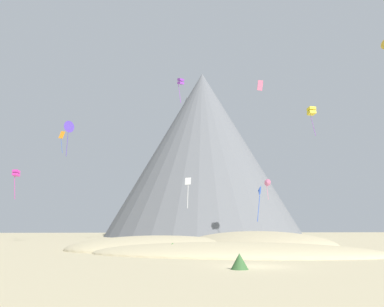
{
  "coord_description": "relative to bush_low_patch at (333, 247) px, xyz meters",
  "views": [
    {
      "loc": [
        -8.06,
        -26.14,
        2.41
      ],
      "look_at": [
        3.42,
        48.54,
        16.25
      ],
      "focal_mm": 38.2,
      "sensor_mm": 36.0,
      "label": 1
    }
  ],
  "objects": [
    {
      "name": "ground_plane",
      "position": [
        -15.58,
        -19.6,
        -0.26
      ],
      "size": [
        400.0,
        400.0,
        0.0
      ],
      "primitive_type": "plane",
      "color": "beige"
    },
    {
      "name": "dune_foreground_left",
      "position": [
        -13.8,
        -7.79,
        -0.26
      ],
      "size": [
        30.78,
        22.15,
        2.26
      ],
      "primitive_type": "ellipsoid",
      "rotation": [
        0.0,
        0.0,
        2.79
      ],
      "color": "beige",
      "rests_on": "ground_plane"
    },
    {
      "name": "dune_foreground_right",
      "position": [
        -7.05,
        6.43,
        -0.26
      ],
      "size": [
        19.44,
        25.15,
        4.08
      ],
      "primitive_type": "ellipsoid",
      "rotation": [
        0.0,
        0.0,
        1.58
      ],
      "color": "#CCBA8E",
      "rests_on": "ground_plane"
    },
    {
      "name": "dune_midground",
      "position": [
        -20.04,
        4.17,
        -0.26
      ],
      "size": [
        28.62,
        27.3,
        3.09
      ],
      "primitive_type": "ellipsoid",
      "rotation": [
        0.0,
        0.0,
        0.55
      ],
      "color": "beige",
      "rests_on": "ground_plane"
    },
    {
      "name": "bush_low_patch",
      "position": [
        0.0,
        0.0,
        0.0
      ],
      "size": [
        2.77,
        2.77,
        0.53
      ],
      "primitive_type": "cone",
      "rotation": [
        0.0,
        0.0,
        2.61
      ],
      "color": "#668C4C",
      "rests_on": "ground_plane"
    },
    {
      "name": "bush_near_right",
      "position": [
        -24.11,
        -0.44,
        0.15
      ],
      "size": [
        1.43,
        1.43,
        0.82
      ],
      "primitive_type": "cone",
      "rotation": [
        0.0,
        0.0,
        1.02
      ],
      "color": "#668C4C",
      "rests_on": "ground_plane"
    },
    {
      "name": "bush_near_left",
      "position": [
        -8.19,
        -3.8,
        0.1
      ],
      "size": [
        2.34,
        2.34,
        0.72
      ],
      "primitive_type": "cone",
      "rotation": [
        0.0,
        0.0,
        1.35
      ],
      "color": "#668C4C",
      "rests_on": "ground_plane"
    },
    {
      "name": "bush_scatter_east",
      "position": [
        -19.62,
        -7.78,
        0.28
      ],
      "size": [
        2.43,
        2.43,
        1.09
      ],
      "primitive_type": "cone",
      "rotation": [
        0.0,
        0.0,
        1.59
      ],
      "color": "#568442",
      "rests_on": "ground_plane"
    },
    {
      "name": "bush_ridge_crest",
      "position": [
        -17.06,
        -21.47,
        0.21
      ],
      "size": [
        1.07,
        1.07,
        0.94
      ],
      "primitive_type": "cone",
      "rotation": [
        0.0,
        0.0,
        1.56
      ],
      "color": "#386633",
      "rests_on": "ground_plane"
    },
    {
      "name": "rock_massif",
      "position": [
        -2.16,
        76.44,
        23.97
      ],
      "size": [
        77.08,
        77.08,
        51.16
      ],
      "color": "slate",
      "rests_on": "ground_plane"
    },
    {
      "name": "kite_indigo_mid",
      "position": [
        -33.88,
        22.12,
        18.58
      ],
      "size": [
        1.75,
        1.58,
        5.96
      ],
      "rotation": [
        0.0,
        0.0,
        3.85
      ],
      "color": "#5138B2"
    },
    {
      "name": "kite_violet_high",
      "position": [
        -14.5,
        28.01,
        29.71
      ],
      "size": [
        1.33,
        1.37,
        5.02
      ],
      "rotation": [
        0.0,
        0.0,
        0.48
      ],
      "color": "purple"
    },
    {
      "name": "kite_magenta_low",
      "position": [
        -41.82,
        23.16,
        10.81
      ],
      "size": [
        1.19,
        1.22,
        4.74
      ],
      "rotation": [
        0.0,
        0.0,
        2.79
      ],
      "color": "#D1339E"
    },
    {
      "name": "kite_rainbow_mid",
      "position": [
        -7.27,
        2.69,
        20.34
      ],
      "size": [
        0.76,
        0.32,
        1.36
      ],
      "rotation": [
        0.0,
        0.0,
        5.46
      ],
      "color": "#E5668C"
    },
    {
      "name": "kite_yellow_mid",
      "position": [
        10.09,
        24.55,
        23.97
      ],
      "size": [
        1.39,
        1.44,
        5.59
      ],
      "rotation": [
        0.0,
        0.0,
        0.08
      ],
      "color": "yellow"
    },
    {
      "name": "kite_blue_low",
      "position": [
        -6.58,
        6.53,
        6.96
      ],
      "size": [
        1.02,
        1.42,
        4.76
      ],
      "rotation": [
        0.0,
        0.0,
        4.26
      ],
      "color": "blue"
    },
    {
      "name": "kite_white_low",
      "position": [
        -15.51,
        10.94,
        8.05
      ],
      "size": [
        0.83,
        0.65,
        4.34
      ],
      "rotation": [
        0.0,
        0.0,
        4.98
      ],
      "color": "white"
    },
    {
      "name": "kite_pink_low",
      "position": [
        0.39,
        23.13,
        10.02
      ],
      "size": [
        1.12,
        1.2,
        3.64
      ],
      "rotation": [
        0.0,
        0.0,
        5.44
      ],
      "color": "pink"
    },
    {
      "name": "kite_orange_mid",
      "position": [
        -37.51,
        38.17,
        20.42
      ],
      "size": [
        1.34,
        0.72,
        4.59
      ],
      "rotation": [
        0.0,
        0.0,
        1.86
      ],
      "color": "orange"
    }
  ]
}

